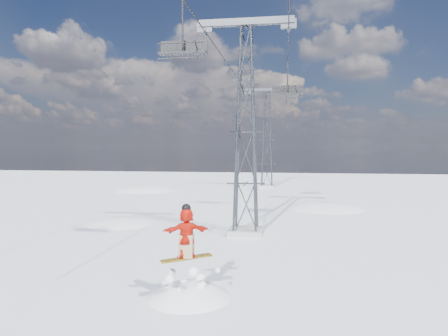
% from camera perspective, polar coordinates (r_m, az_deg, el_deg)
% --- Properties ---
extents(ground, '(120.00, 120.00, 0.00)m').
position_cam_1_polar(ground, '(14.30, -3.51, -16.17)').
color(ground, white).
rests_on(ground, ground).
extents(snow_terrain, '(39.00, 37.00, 22.00)m').
position_cam_1_polar(snow_terrain, '(38.06, -3.71, -19.05)').
color(snow_terrain, white).
rests_on(snow_terrain, ground).
extents(lift_tower_near, '(5.20, 1.80, 11.43)m').
position_cam_1_polar(lift_tower_near, '(21.31, 3.15, 5.08)').
color(lift_tower_near, '#999999').
rests_on(lift_tower_near, ground).
extents(lift_tower_far, '(5.20, 1.80, 11.43)m').
position_cam_1_polar(lift_tower_far, '(46.25, 6.18, 3.94)').
color(lift_tower_far, '#999999').
rests_on(lift_tower_far, ground).
extents(haul_cables, '(4.46, 51.00, 0.06)m').
position_cam_1_polar(haul_cables, '(33.33, 5.16, 13.63)').
color(haul_cables, black).
rests_on(haul_cables, ground).
extents(lift_chair_near, '(2.03, 0.58, 2.51)m').
position_cam_1_polar(lift_chair_near, '(17.56, -5.87, 16.63)').
color(lift_chair_near, black).
rests_on(lift_chair_near, ground).
extents(lift_chair_mid, '(2.18, 0.63, 2.70)m').
position_cam_1_polar(lift_chair_mid, '(29.04, 9.06, 10.86)').
color(lift_chair_mid, black).
rests_on(lift_chair_mid, ground).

